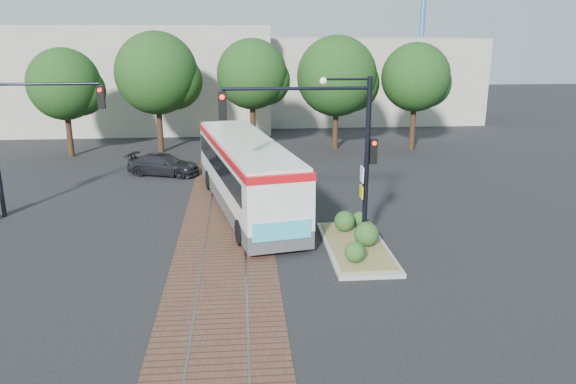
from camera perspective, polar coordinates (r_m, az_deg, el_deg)
The scene contains 9 objects.
ground at distance 21.27m, azimuth -6.42°, elevation -5.23°, with size 120.00×120.00×0.00m, color black.
trackbed at distance 25.03m, azimuth -6.22°, elevation -1.87°, with size 3.60×40.00×0.02m.
tree_row at distance 36.34m, azimuth -4.15°, elevation 11.62°, with size 26.40×5.60×7.67m.
warehouses at distance 48.72m, azimuth -6.46°, elevation 11.50°, with size 40.00×13.00×8.00m.
city_bus at distance 24.73m, azimuth -4.25°, elevation 2.12°, with size 4.67×11.86×3.11m.
traffic_island at distance 20.72m, azimuth 6.99°, elevation -4.86°, with size 2.20×5.20×1.13m.
signal_pole_main at distance 19.59m, azimuth 4.56°, elevation 5.63°, with size 5.49×0.46×6.00m.
signal_pole_left at distance 25.74m, azimuth -25.56°, elevation 5.99°, with size 4.99×0.34×6.00m.
parked_car at distance 31.63m, azimuth -12.52°, elevation 2.74°, with size 1.62×3.98×1.15m, color black.
Camera 1 is at (0.66, -19.80, 7.74)m, focal length 35.00 mm.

